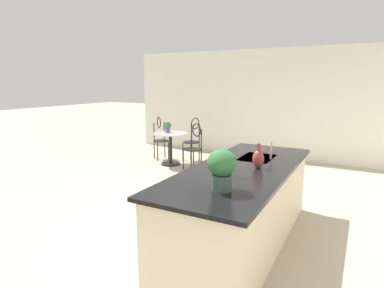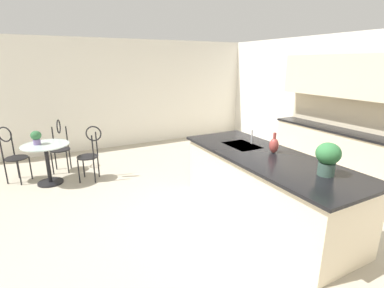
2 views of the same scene
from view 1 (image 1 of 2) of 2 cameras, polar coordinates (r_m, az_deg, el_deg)
ground_plane at (r=4.60m, az=-0.27°, el=-13.11°), size 40.00×40.00×0.00m
wall_left_window at (r=8.21m, az=14.30°, el=6.96°), size 0.12×7.80×2.70m
kitchen_island at (r=3.85m, az=8.88°, el=-10.71°), size 2.80×1.06×0.92m
bistro_table at (r=7.33m, az=-3.88°, el=-0.30°), size 0.80×0.80×0.74m
chair_near_window at (r=7.69m, az=0.12°, el=1.22°), size 0.52×0.46×1.04m
chair_by_island at (r=6.78m, az=0.34°, el=-0.11°), size 0.50×0.52×1.04m
chair_toward_desk at (r=7.92m, az=-5.72°, el=1.45°), size 0.53×0.53×1.04m
sink_faucet at (r=4.14m, az=14.03°, el=-1.16°), size 0.02×0.02×0.22m
potted_plant_on_table at (r=7.38m, az=-4.43°, el=3.19°), size 0.18×0.18×0.25m
potted_plant_counter_far at (r=2.85m, az=5.37°, el=-4.17°), size 0.27×0.27×0.38m
vase_on_counter at (r=3.67m, az=11.82°, el=-2.59°), size 0.13×0.13×0.29m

